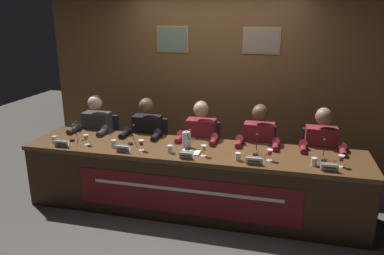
{
  "coord_description": "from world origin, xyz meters",
  "views": [
    {
      "loc": [
        0.97,
        -3.87,
        2.22
      ],
      "look_at": [
        0.0,
        0.0,
        1.01
      ],
      "focal_mm": 34.6,
      "sensor_mm": 36.0,
      "label": 1
    }
  ],
  "objects_px": {
    "chair_center": "(203,157)",
    "water_pitcher_central": "(187,140)",
    "juice_glass_far_right": "(341,159)",
    "document_stack_center": "(191,152)",
    "water_cup_far_left": "(55,140)",
    "nameplate_far_right": "(330,167)",
    "panelist_far_right": "(321,152)",
    "chair_far_left": "(103,148)",
    "panelist_center": "(200,142)",
    "conference_table": "(190,171)",
    "chair_far_right": "(317,167)",
    "panelist_far_left": "(95,133)",
    "panelist_right": "(258,147)",
    "nameplate_far_left": "(62,143)",
    "water_cup_far_right": "(314,162)",
    "juice_glass_center": "(204,149)",
    "panelist_left": "(146,138)",
    "juice_glass_right": "(270,153)",
    "chair_left": "(151,152)",
    "microphone_far_right": "(324,154)",
    "juice_glass_far_left": "(86,138)",
    "juice_glass_left": "(141,143)",
    "microphone_left": "(131,138)",
    "water_cup_left": "(114,144)",
    "microphone_far_left": "(73,134)",
    "water_cup_right": "(238,157)",
    "nameplate_center": "(186,155)",
    "chair_right": "(258,162)",
    "nameplate_right": "(254,161)",
    "microphone_right": "(256,148)",
    "nameplate_left": "(123,148)",
    "water_cup_center": "(170,149)"
  },
  "relations": [
    {
      "from": "panelist_left",
      "to": "chair_center",
      "type": "xyz_separation_m",
      "value": [
        0.72,
        0.2,
        -0.28
      ]
    },
    {
      "from": "conference_table",
      "to": "panelist_right",
      "type": "bearing_deg",
      "value": 35.66
    },
    {
      "from": "water_cup_far_left",
      "to": "nameplate_far_right",
      "type": "bearing_deg",
      "value": -1.51
    },
    {
      "from": "panelist_far_left",
      "to": "water_cup_left",
      "type": "height_order",
      "value": "panelist_far_left"
    },
    {
      "from": "chair_far_left",
      "to": "panelist_center",
      "type": "xyz_separation_m",
      "value": [
        1.44,
        -0.2,
        0.28
      ]
    },
    {
      "from": "chair_center",
      "to": "water_pitcher_central",
      "type": "relative_size",
      "value": 4.2
    },
    {
      "from": "microphone_right",
      "to": "panelist_far_right",
      "type": "bearing_deg",
      "value": 30.27
    },
    {
      "from": "juice_glass_center",
      "to": "water_pitcher_central",
      "type": "distance_m",
      "value": 0.33
    },
    {
      "from": "microphone_left",
      "to": "panelist_far_left",
      "type": "bearing_deg",
      "value": 149.78
    },
    {
      "from": "document_stack_center",
      "to": "microphone_far_right",
      "type": "bearing_deg",
      "value": 4.96
    },
    {
      "from": "juice_glass_left",
      "to": "microphone_left",
      "type": "relative_size",
      "value": 0.57
    },
    {
      "from": "nameplate_right",
      "to": "nameplate_far_right",
      "type": "xyz_separation_m",
      "value": [
        0.73,
        0.01,
        -0.0
      ]
    },
    {
      "from": "microphone_far_right",
      "to": "water_cup_center",
      "type": "bearing_deg",
      "value": -174.04
    },
    {
      "from": "chair_far_right",
      "to": "water_pitcher_central",
      "type": "bearing_deg",
      "value": -158.72
    },
    {
      "from": "microphone_far_right",
      "to": "water_pitcher_central",
      "type": "relative_size",
      "value": 1.03
    },
    {
      "from": "water_cup_left",
      "to": "water_cup_far_right",
      "type": "distance_m",
      "value": 2.21
    },
    {
      "from": "juice_glass_far_right",
      "to": "microphone_left",
      "type": "bearing_deg",
      "value": 176.29
    },
    {
      "from": "panelist_far_left",
      "to": "nameplate_far_left",
      "type": "distance_m",
      "value": 0.72
    },
    {
      "from": "panelist_far_right",
      "to": "juice_glass_far_right",
      "type": "height_order",
      "value": "panelist_far_right"
    },
    {
      "from": "panelist_center",
      "to": "water_cup_far_right",
      "type": "height_order",
      "value": "panelist_center"
    },
    {
      "from": "panelist_left",
      "to": "juice_glass_right",
      "type": "xyz_separation_m",
      "value": [
        1.6,
        -0.57,
        0.14
      ]
    },
    {
      "from": "nameplate_left",
      "to": "document_stack_center",
      "type": "xyz_separation_m",
      "value": [
        0.74,
        0.15,
        -0.03
      ]
    },
    {
      "from": "water_cup_far_right",
      "to": "panelist_center",
      "type": "bearing_deg",
      "value": 155.8
    },
    {
      "from": "panelist_right",
      "to": "panelist_far_right",
      "type": "xyz_separation_m",
      "value": [
        0.72,
        0.0,
        0.0
      ]
    },
    {
      "from": "chair_center",
      "to": "nameplate_far_left",
      "type": "bearing_deg",
      "value": -148.58
    },
    {
      "from": "panelist_far_right",
      "to": "chair_right",
      "type": "bearing_deg",
      "value": 164.64
    },
    {
      "from": "juice_glass_far_right",
      "to": "document_stack_center",
      "type": "bearing_deg",
      "value": 179.37
    },
    {
      "from": "nameplate_right",
      "to": "microphone_right",
      "type": "height_order",
      "value": "microphone_right"
    },
    {
      "from": "chair_right",
      "to": "document_stack_center",
      "type": "height_order",
      "value": "chair_right"
    },
    {
      "from": "juice_glass_far_left",
      "to": "panelist_right",
      "type": "height_order",
      "value": "panelist_right"
    },
    {
      "from": "panelist_far_left",
      "to": "microphone_left",
      "type": "bearing_deg",
      "value": -30.22
    },
    {
      "from": "juice_glass_far_left",
      "to": "juice_glass_far_right",
      "type": "height_order",
      "value": "same"
    },
    {
      "from": "nameplate_center",
      "to": "document_stack_center",
      "type": "height_order",
      "value": "nameplate_center"
    },
    {
      "from": "panelist_far_right",
      "to": "chair_center",
      "type": "bearing_deg",
      "value": 172.18
    },
    {
      "from": "panelist_right",
      "to": "chair_far_right",
      "type": "distance_m",
      "value": 0.8
    },
    {
      "from": "panelist_far_left",
      "to": "panelist_right",
      "type": "relative_size",
      "value": 1.0
    },
    {
      "from": "conference_table",
      "to": "chair_far_left",
      "type": "xyz_separation_m",
      "value": [
        -1.45,
        0.72,
        -0.1
      ]
    },
    {
      "from": "nameplate_left",
      "to": "chair_far_left",
      "type": "bearing_deg",
      "value": 128.83
    },
    {
      "from": "water_pitcher_central",
      "to": "panelist_far_left",
      "type": "bearing_deg",
      "value": 164.24
    },
    {
      "from": "microphone_right",
      "to": "nameplate_far_right",
      "type": "height_order",
      "value": "microphone_right"
    },
    {
      "from": "juice_glass_center",
      "to": "juice_glass_far_right",
      "type": "height_order",
      "value": "same"
    },
    {
      "from": "nameplate_center",
      "to": "panelist_far_right",
      "type": "xyz_separation_m",
      "value": [
        1.43,
        0.72,
        -0.1
      ]
    },
    {
      "from": "water_cup_far_right",
      "to": "juice_glass_far_left",
      "type": "bearing_deg",
      "value": 179.67
    },
    {
      "from": "microphone_far_left",
      "to": "water_cup_right",
      "type": "xyz_separation_m",
      "value": [
        2.03,
        -0.18,
        -0.04
      ]
    },
    {
      "from": "water_cup_left",
      "to": "panelist_far_right",
      "type": "relative_size",
      "value": 0.07
    },
    {
      "from": "chair_left",
      "to": "water_cup_right",
      "type": "relative_size",
      "value": 10.38
    },
    {
      "from": "chair_left",
      "to": "microphone_far_right",
      "type": "distance_m",
      "value": 2.28
    },
    {
      "from": "panelist_far_right",
      "to": "juice_glass_far_right",
      "type": "distance_m",
      "value": 0.6
    },
    {
      "from": "conference_table",
      "to": "chair_far_right",
      "type": "bearing_deg",
      "value": 26.38
    },
    {
      "from": "panelist_center",
      "to": "panelist_right",
      "type": "bearing_deg",
      "value": 0.0
    }
  ]
}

